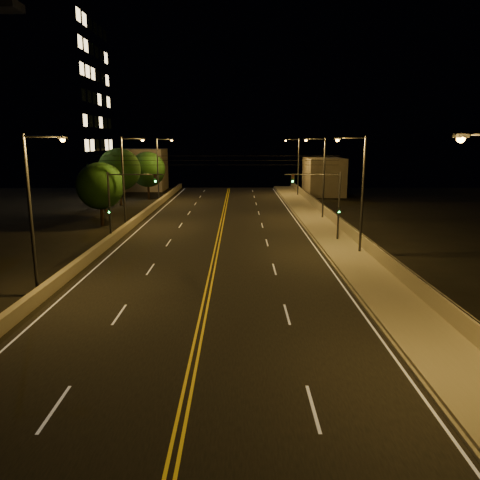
{
  "coord_description": "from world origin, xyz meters",
  "views": [
    {
      "loc": [
        1.91,
        -13.2,
        9.13
      ],
      "look_at": [
        2.0,
        18.0,
        2.5
      ],
      "focal_mm": 35.0,
      "sensor_mm": 36.0,
      "label": 1
    }
  ],
  "objects_px": {
    "streetlight_4": "(34,205)",
    "tree_0": "(100,186)",
    "traffic_signal_right": "(328,199)",
    "tree_1": "(104,181)",
    "traffic_signal_left": "(120,199)",
    "streetlight_1": "(360,188)",
    "tree_2": "(119,170)",
    "streetlight_2": "(322,173)",
    "streetlight_6": "(160,166)",
    "building_tower": "(15,110)",
    "tree_3": "(148,169)",
    "streetlight_5": "(126,177)",
    "streetlight_3": "(297,163)"
  },
  "relations": [
    {
      "from": "traffic_signal_right",
      "to": "tree_0",
      "type": "xyz_separation_m",
      "value": [
        -23.14,
        8.7,
        0.32
      ]
    },
    {
      "from": "traffic_signal_left",
      "to": "tree_2",
      "type": "bearing_deg",
      "value": 104.0
    },
    {
      "from": "tree_3",
      "to": "traffic_signal_left",
      "type": "bearing_deg",
      "value": -83.62
    },
    {
      "from": "streetlight_6",
      "to": "traffic_signal_right",
      "type": "height_order",
      "value": "streetlight_6"
    },
    {
      "from": "traffic_signal_left",
      "to": "tree_0",
      "type": "bearing_deg",
      "value": 116.2
    },
    {
      "from": "traffic_signal_left",
      "to": "tree_1",
      "type": "distance_m",
      "value": 19.77
    },
    {
      "from": "traffic_signal_left",
      "to": "streetlight_1",
      "type": "bearing_deg",
      "value": -13.58
    },
    {
      "from": "streetlight_4",
      "to": "building_tower",
      "type": "xyz_separation_m",
      "value": [
        -20.59,
        43.22,
        7.98
      ]
    },
    {
      "from": "traffic_signal_right",
      "to": "tree_1",
      "type": "height_order",
      "value": "traffic_signal_right"
    },
    {
      "from": "streetlight_5",
      "to": "tree_2",
      "type": "bearing_deg",
      "value": 106.07
    },
    {
      "from": "traffic_signal_right",
      "to": "tree_0",
      "type": "height_order",
      "value": "tree_0"
    },
    {
      "from": "streetlight_2",
      "to": "streetlight_4",
      "type": "xyz_separation_m",
      "value": [
        -21.46,
        -27.55,
        0.0
      ]
    },
    {
      "from": "tree_0",
      "to": "tree_1",
      "type": "bearing_deg",
      "value": 103.62
    },
    {
      "from": "tree_2",
      "to": "building_tower",
      "type": "bearing_deg",
      "value": 169.11
    },
    {
      "from": "tree_1",
      "to": "tree_3",
      "type": "bearing_deg",
      "value": 77.35
    },
    {
      "from": "streetlight_2",
      "to": "traffic_signal_right",
      "type": "xyz_separation_m",
      "value": [
        -1.5,
        -12.4,
        -1.46
      ]
    },
    {
      "from": "tree_2",
      "to": "streetlight_2",
      "type": "bearing_deg",
      "value": -25.51
    },
    {
      "from": "streetlight_3",
      "to": "streetlight_6",
      "type": "xyz_separation_m",
      "value": [
        -21.46,
        -7.46,
        0.0
      ]
    },
    {
      "from": "streetlight_4",
      "to": "streetlight_5",
      "type": "bearing_deg",
      "value": 90.0
    },
    {
      "from": "streetlight_2",
      "to": "tree_0",
      "type": "bearing_deg",
      "value": -171.45
    },
    {
      "from": "streetlight_3",
      "to": "traffic_signal_right",
      "type": "height_order",
      "value": "streetlight_3"
    },
    {
      "from": "streetlight_2",
      "to": "streetlight_5",
      "type": "bearing_deg",
      "value": -166.36
    },
    {
      "from": "streetlight_5",
      "to": "building_tower",
      "type": "xyz_separation_m",
      "value": [
        -20.59,
        20.88,
        7.98
      ]
    },
    {
      "from": "streetlight_5",
      "to": "streetlight_6",
      "type": "relative_size",
      "value": 1.0
    },
    {
      "from": "building_tower",
      "to": "streetlight_4",
      "type": "bearing_deg",
      "value": -64.53
    },
    {
      "from": "traffic_signal_right",
      "to": "tree_1",
      "type": "bearing_deg",
      "value": 143.93
    },
    {
      "from": "traffic_signal_left",
      "to": "tree_0",
      "type": "height_order",
      "value": "tree_0"
    },
    {
      "from": "streetlight_4",
      "to": "traffic_signal_right",
      "type": "relative_size",
      "value": 1.49
    },
    {
      "from": "streetlight_2",
      "to": "building_tower",
      "type": "xyz_separation_m",
      "value": [
        -42.05,
        15.67,
        7.98
      ]
    },
    {
      "from": "tree_0",
      "to": "tree_3",
      "type": "xyz_separation_m",
      "value": [
        0.67,
        23.59,
        0.38
      ]
    },
    {
      "from": "tree_2",
      "to": "streetlight_6",
      "type": "bearing_deg",
      "value": 34.08
    },
    {
      "from": "streetlight_5",
      "to": "tree_0",
      "type": "bearing_deg",
      "value": 154.69
    },
    {
      "from": "streetlight_2",
      "to": "traffic_signal_right",
      "type": "distance_m",
      "value": 12.58
    },
    {
      "from": "streetlight_1",
      "to": "traffic_signal_left",
      "type": "relative_size",
      "value": 1.49
    },
    {
      "from": "streetlight_4",
      "to": "tree_2",
      "type": "distance_m",
      "value": 40.58
    },
    {
      "from": "streetlight_1",
      "to": "streetlight_6",
      "type": "relative_size",
      "value": 1.0
    },
    {
      "from": "streetlight_5",
      "to": "building_tower",
      "type": "relative_size",
      "value": 0.34
    },
    {
      "from": "traffic_signal_right",
      "to": "tree_1",
      "type": "relative_size",
      "value": 1.0
    },
    {
      "from": "tree_2",
      "to": "streetlight_3",
      "type": "bearing_deg",
      "value": 22.37
    },
    {
      "from": "building_tower",
      "to": "tree_3",
      "type": "relative_size",
      "value": 3.75
    },
    {
      "from": "streetlight_2",
      "to": "tree_0",
      "type": "height_order",
      "value": "streetlight_2"
    },
    {
      "from": "streetlight_4",
      "to": "tree_0",
      "type": "bearing_deg",
      "value": 97.59
    },
    {
      "from": "streetlight_2",
      "to": "tree_3",
      "type": "xyz_separation_m",
      "value": [
        -23.97,
        19.88,
        -0.75
      ]
    },
    {
      "from": "streetlight_1",
      "to": "tree_0",
      "type": "relative_size",
      "value": 1.38
    },
    {
      "from": "streetlight_3",
      "to": "streetlight_5",
      "type": "distance_m",
      "value": 35.97
    },
    {
      "from": "tree_3",
      "to": "streetlight_3",
      "type": "bearing_deg",
      "value": 8.95
    },
    {
      "from": "streetlight_1",
      "to": "tree_3",
      "type": "height_order",
      "value": "streetlight_1"
    },
    {
      "from": "streetlight_5",
      "to": "tree_0",
      "type": "height_order",
      "value": "streetlight_5"
    },
    {
      "from": "streetlight_6",
      "to": "traffic_signal_right",
      "type": "xyz_separation_m",
      "value": [
        19.96,
        -28.6,
        -1.46
      ]
    },
    {
      "from": "streetlight_5",
      "to": "building_tower",
      "type": "distance_m",
      "value": 30.39
    }
  ]
}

